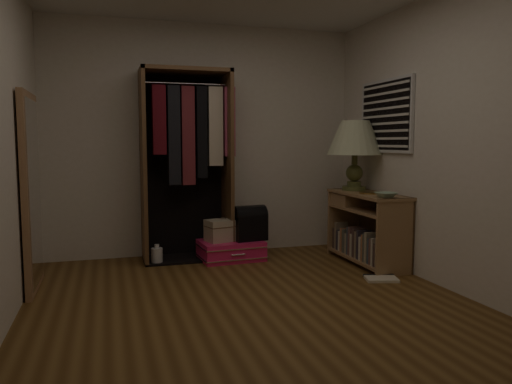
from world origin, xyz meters
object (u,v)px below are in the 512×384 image
train_case (222,230)px  black_bag (249,222)px  console_bookshelf (365,226)px  table_lamp (355,139)px  white_jug (157,256)px  pink_suitcase (231,250)px  floor_mirror (31,192)px  open_wardrobe (188,148)px

train_case → black_bag: 0.31m
console_bookshelf → table_lamp: size_ratio=1.47×
table_lamp → white_jug: bearing=172.2°
console_bookshelf → pink_suitcase: (-1.33, 0.53, -0.29)m
table_lamp → floor_mirror: bearing=-174.6°
open_wardrobe → table_lamp: size_ratio=2.68×
train_case → table_lamp: 1.76m
open_wardrobe → pink_suitcase: 1.21m
black_bag → white_jug: size_ratio=1.82×
table_lamp → white_jug: 2.48m
console_bookshelf → black_bag: (-1.13, 0.51, 0.01)m
pink_suitcase → table_lamp: (1.34, -0.27, 1.20)m
console_bookshelf → black_bag: 1.24m
pink_suitcase → black_bag: size_ratio=1.89×
open_wardrobe → pink_suitcase: bearing=-25.0°
white_jug → table_lamp: bearing=-7.8°
pink_suitcase → console_bookshelf: bearing=-26.0°
pink_suitcase → open_wardrobe: bearing=150.7°
floor_mirror → open_wardrobe: bearing=27.4°
open_wardrobe → white_jug: open_wardrobe is taller
console_bookshelf → table_lamp: table_lamp is taller
pink_suitcase → white_jug: (-0.80, 0.03, -0.02)m
table_lamp → white_jug: table_lamp is taller
train_case → white_jug: 0.74m
console_bookshelf → train_case: (-1.43, 0.54, -0.06)m
train_case → black_bag: (0.30, -0.03, 0.08)m
console_bookshelf → train_case: 1.53m
floor_mirror → pink_suitcase: bearing=16.8°
pink_suitcase → floor_mirror: bearing=-167.5°
open_wardrobe → table_lamp: open_wardrobe is taller
black_bag → white_jug: (-1.00, 0.05, -0.32)m
open_wardrobe → black_bag: bearing=-18.9°
pink_suitcase → white_jug: bearing=173.8°
black_bag → train_case: bearing=167.0°
open_wardrobe → black_bag: size_ratio=5.36×
floor_mirror → white_jug: floor_mirror is taller
console_bookshelf → white_jug: 2.22m
open_wardrobe → floor_mirror: open_wardrobe is taller
floor_mirror → white_jug: size_ratio=8.09×
pink_suitcase → black_bag: bearing=-9.3°
console_bookshelf → floor_mirror: (-3.24, -0.04, 0.46)m
floor_mirror → white_jug: 1.47m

